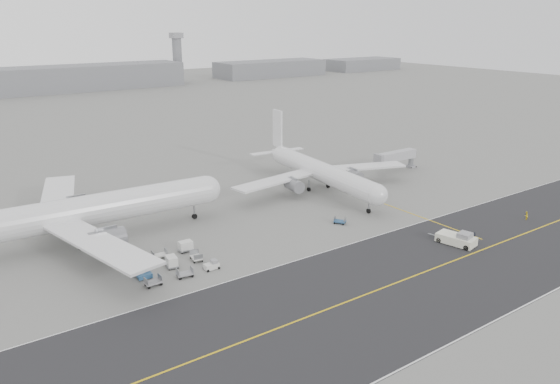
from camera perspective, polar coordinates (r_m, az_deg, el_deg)
ground at (r=98.76m, az=2.98°, el=-6.12°), size 700.00×700.00×0.00m
taxiway at (r=90.15m, az=12.72°, el=-8.98°), size 220.00×59.00×0.03m
horizon_buildings at (r=344.04m, az=-20.91°, el=9.89°), size 520.00×28.00×28.00m
control_tower at (r=371.03m, az=-10.68°, el=13.73°), size 7.00×7.00×31.25m
airliner_a at (r=106.45m, az=-20.68°, el=-2.08°), size 59.37×58.64×20.47m
airliner_b at (r=131.79m, az=4.14°, el=2.22°), size 47.35×48.08×16.60m
pushback_tug at (r=105.93m, az=18.03°, el=-4.69°), size 4.68×9.28×2.61m
jet_bridge at (r=152.06m, az=12.03°, el=3.60°), size 14.58×2.90×5.52m
gse_cluster at (r=94.26m, az=-11.29°, el=-7.67°), size 18.75×18.19×2.02m
stray_dolly at (r=111.79m, az=6.26°, el=-3.29°), size 2.48×2.78×1.46m
ground_crew_a at (r=109.05m, az=19.65°, el=-4.36°), size 0.59×0.40×1.61m
ground_crew_b at (r=123.88m, az=24.32°, el=-2.26°), size 0.87×0.68×1.79m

